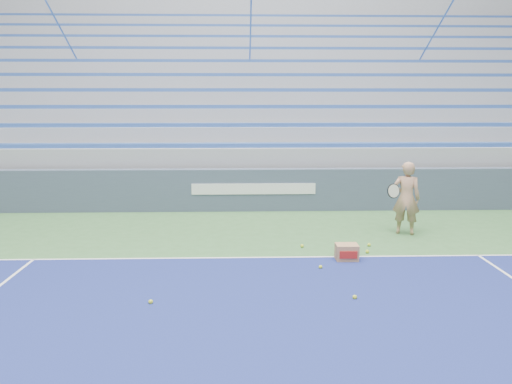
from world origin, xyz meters
TOP-DOWN VIEW (x-y plane):
  - sponsor_barrier at (0.00, 15.88)m, footprint 30.00×0.32m
  - bleachers at (0.00, 21.60)m, footprint 31.00×9.15m
  - tennis_player at (3.23, 13.47)m, footprint 0.94×0.90m
  - ball_box at (1.60, 11.72)m, footprint 0.40×0.32m
  - tennis_ball_0 at (1.34, 9.92)m, footprint 0.07×0.07m
  - tennis_ball_1 at (-1.62, 9.84)m, footprint 0.07×0.07m
  - tennis_ball_2 at (1.05, 11.26)m, footprint 0.07×0.07m
  - tennis_ball_3 at (0.88, 12.52)m, footprint 0.07×0.07m
  - tennis_ball_4 at (2.08, 12.12)m, footprint 0.07×0.07m
  - tennis_ball_5 at (2.22, 12.56)m, footprint 0.07×0.07m

SIDE VIEW (x-z plane):
  - tennis_ball_0 at x=1.34m, z-range 0.00..0.07m
  - tennis_ball_1 at x=-1.62m, z-range 0.00..0.07m
  - tennis_ball_2 at x=1.05m, z-range 0.00..0.07m
  - tennis_ball_3 at x=0.88m, z-range 0.00..0.07m
  - tennis_ball_4 at x=2.08m, z-range 0.00..0.07m
  - tennis_ball_5 at x=2.22m, z-range 0.00..0.07m
  - ball_box at x=1.60m, z-range 0.00..0.30m
  - sponsor_barrier at x=0.00m, z-range 0.00..1.10m
  - tennis_player at x=3.23m, z-range 0.00..1.59m
  - bleachers at x=0.00m, z-range -1.29..6.01m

